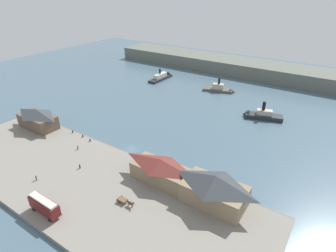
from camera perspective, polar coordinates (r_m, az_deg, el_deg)
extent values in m
plane|color=#476070|center=(98.67, -7.52, -4.76)|extent=(320.00, 320.00, 0.00)
cube|color=gray|center=(86.29, -17.21, -10.75)|extent=(110.00, 36.00, 1.20)
cube|color=#666159|center=(96.19, -8.93, -5.44)|extent=(110.00, 0.80, 1.00)
cube|color=brown|center=(119.85, -25.14, 0.89)|extent=(15.60, 7.93, 5.26)
pyramid|color=#33383D|center=(118.33, -25.51, 2.57)|extent=(15.91, 8.32, 2.54)
cube|color=#847056|center=(80.47, -1.49, -9.67)|extent=(16.93, 7.51, 4.94)
pyramid|color=maroon|center=(78.35, -1.52, -7.57)|extent=(17.27, 7.89, 2.24)
cube|color=#847056|center=(74.08, 9.45, -13.63)|extent=(16.18, 9.26, 5.58)
pyramid|color=#33383D|center=(71.36, 9.71, -11.03)|extent=(16.50, 9.72, 2.98)
cube|color=maroon|center=(76.78, -24.11, -14.75)|extent=(9.27, 2.56, 3.05)
cube|color=beige|center=(75.67, -24.37, -13.74)|extent=(8.89, 1.79, 0.50)
cylinder|color=black|center=(76.30, -21.59, -16.48)|extent=(0.90, 0.18, 0.90)
cylinder|color=black|center=(75.44, -23.20, -17.46)|extent=(0.90, 0.18, 0.90)
cylinder|color=black|center=(80.73, -24.40, -14.33)|extent=(0.90, 0.18, 0.90)
cylinder|color=black|center=(79.91, -25.95, -15.21)|extent=(0.90, 0.18, 0.90)
cube|color=brown|center=(75.37, -9.36, -14.74)|extent=(2.57, 1.57, 0.50)
cylinder|color=#4C3828|center=(76.36, -9.38, -14.33)|extent=(1.20, 0.10, 1.20)
cylinder|color=#4C3828|center=(75.55, -10.21, -14.96)|extent=(1.20, 0.10, 1.20)
ellipsoid|color=#473323|center=(73.80, -7.78, -15.43)|extent=(2.00, 0.70, 0.90)
ellipsoid|color=#473323|center=(72.87, -7.12, -15.47)|extent=(0.70, 0.32, 0.44)
cylinder|color=#473323|center=(74.01, -7.28, -15.88)|extent=(0.16, 0.16, 1.00)
cylinder|color=#473323|center=(73.80, -7.48, -16.05)|extent=(0.16, 0.16, 1.00)
cylinder|color=#473323|center=(74.62, -8.00, -15.50)|extent=(0.16, 0.16, 1.00)
cylinder|color=#473323|center=(74.41, -8.21, -15.67)|extent=(0.16, 0.16, 1.00)
cylinder|color=#232328|center=(90.27, -17.70, -7.94)|extent=(0.40, 0.40, 1.37)
sphere|color=#CCA889|center=(89.82, -17.77, -7.51)|extent=(0.25, 0.25, 0.25)
cylinder|color=#3D4C42|center=(100.11, -18.07, -4.25)|extent=(0.39, 0.39, 1.32)
sphere|color=#CCA889|center=(99.72, -18.13, -3.87)|extent=(0.24, 0.24, 0.24)
cylinder|color=#6B5B4C|center=(89.98, -25.47, -9.61)|extent=(0.44, 0.44, 1.52)
sphere|color=#CCA889|center=(89.48, -25.59, -9.15)|extent=(0.28, 0.28, 0.28)
cylinder|color=black|center=(111.63, -19.01, -1.10)|extent=(0.44, 0.44, 0.90)
cylinder|color=black|center=(107.33, -17.14, -1.98)|extent=(0.44, 0.44, 0.90)
cylinder|color=black|center=(103.85, -15.75, -2.82)|extent=(0.44, 0.44, 0.90)
cube|color=#23282D|center=(169.44, -1.55, 9.75)|extent=(5.20, 18.40, 1.33)
cone|color=#23282D|center=(176.57, 0.23, 10.50)|extent=(4.46, 3.37, 4.40)
cube|color=silver|center=(168.89, -1.56, 10.34)|extent=(2.92, 9.95, 2.34)
cylinder|color=black|center=(167.74, -1.67, 11.18)|extent=(1.05, 1.05, 3.04)
cube|color=#23282D|center=(126.05, 19.11, 1.86)|extent=(16.06, 9.38, 1.87)
cone|color=#23282D|center=(125.68, 15.66, 2.30)|extent=(3.98, 5.11, 4.48)
cube|color=#B2A893|center=(125.25, 19.24, 2.67)|extent=(6.92, 4.80, 2.11)
cylinder|color=black|center=(124.09, 19.14, 3.92)|extent=(1.33, 1.33, 3.65)
cube|color=#514C47|center=(152.87, 10.22, 7.31)|extent=(16.36, 8.82, 1.28)
cone|color=#514C47|center=(152.11, 13.14, 6.92)|extent=(3.87, 4.93, 4.33)
cube|color=#B2A893|center=(152.19, 10.28, 8.03)|extent=(6.41, 4.66, 2.80)
cylinder|color=black|center=(151.21, 10.48, 9.09)|extent=(1.13, 1.13, 3.21)
cube|color=#60665B|center=(187.07, 15.26, 11.59)|extent=(180.00, 24.00, 8.00)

